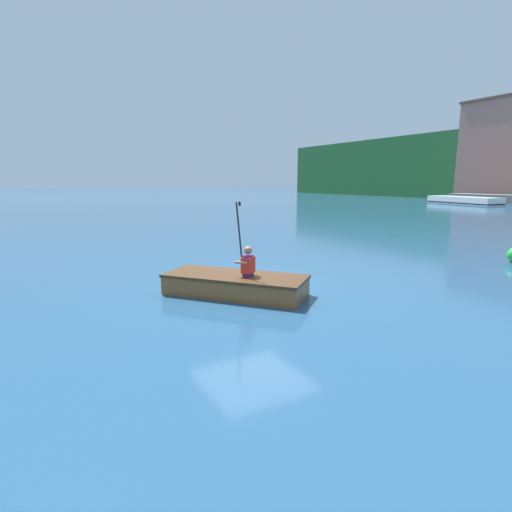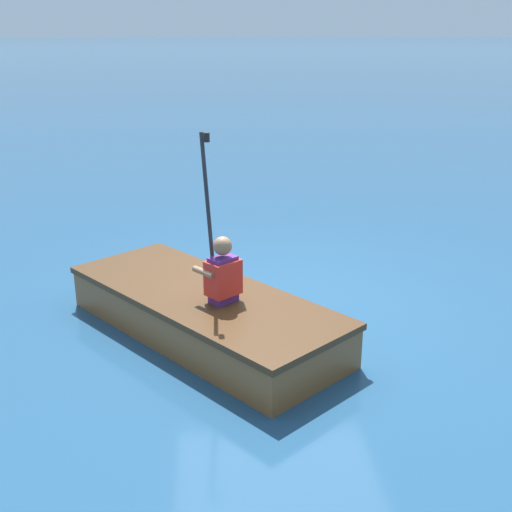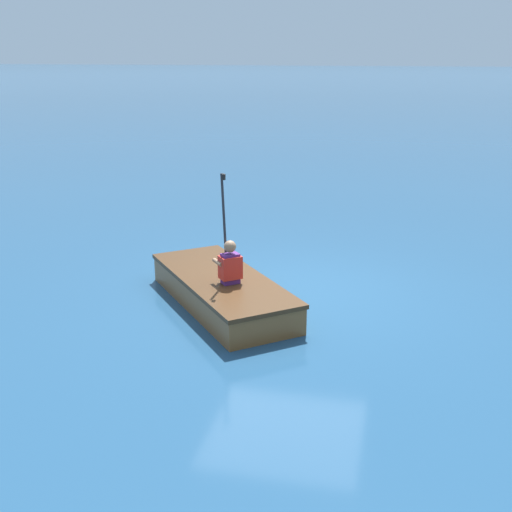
{
  "view_description": "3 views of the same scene",
  "coord_description": "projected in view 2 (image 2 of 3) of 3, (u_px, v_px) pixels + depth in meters",
  "views": [
    {
      "loc": [
        7.96,
        -4.47,
        2.35
      ],
      "look_at": [
        0.73,
        -0.34,
        0.78
      ],
      "focal_mm": 28.0,
      "sensor_mm": 36.0,
      "label": 1
    },
    {
      "loc": [
        6.31,
        -0.79,
        2.8
      ],
      "look_at": [
        0.73,
        -0.34,
        0.78
      ],
      "focal_mm": 45.0,
      "sensor_mm": 36.0,
      "label": 2
    },
    {
      "loc": [
        9.07,
        1.58,
        3.53
      ],
      "look_at": [
        0.73,
        -0.34,
        0.78
      ],
      "focal_mm": 45.0,
      "sensor_mm": 36.0,
      "label": 3
    }
  ],
  "objects": [
    {
      "name": "person_paddler",
      "position": [
        222.0,
        271.0,
        5.75
      ],
      "size": [
        0.46,
        0.46,
        1.51
      ],
      "color": "#592672",
      "rests_on": "rowboat_foreground"
    },
    {
      "name": "ground_plane",
      "position": [
        282.0,
        300.0,
        6.92
      ],
      "size": [
        300.0,
        300.0,
        0.0
      ],
      "primitive_type": "plane",
      "color": "navy"
    },
    {
      "name": "rowboat_foreground",
      "position": [
        201.0,
        309.0,
        6.13
      ],
      "size": [
        3.0,
        2.76,
        0.43
      ],
      "color": "brown",
      "rests_on": "ground"
    }
  ]
}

